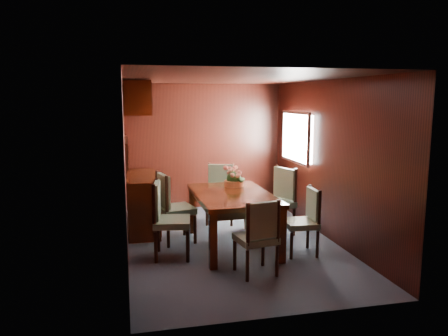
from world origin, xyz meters
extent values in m
plane|color=#3D4754|center=(0.00, 0.00, 0.00)|extent=(4.50, 4.50, 0.00)
cube|color=black|center=(-1.50, 0.00, 1.20)|extent=(0.02, 4.50, 2.40)
cube|color=black|center=(1.50, 0.00, 1.20)|extent=(0.02, 4.50, 2.40)
cube|color=black|center=(0.00, 2.25, 1.20)|extent=(3.00, 0.02, 2.40)
cube|color=black|center=(0.00, -2.25, 1.20)|extent=(3.00, 0.02, 2.40)
cube|color=black|center=(0.00, 0.00, 2.40)|extent=(3.00, 4.50, 0.02)
cube|color=white|center=(1.48, 1.10, 1.45)|extent=(0.14, 1.10, 0.80)
cube|color=#B2B2B7|center=(1.41, 1.10, 1.45)|extent=(0.04, 1.20, 0.90)
cube|color=black|center=(-1.47, 1.00, 1.28)|extent=(0.03, 1.36, 0.41)
cube|color=silver|center=(-1.45, 1.00, 1.28)|extent=(0.01, 1.30, 0.35)
cube|color=black|center=(-1.30, 1.00, 2.13)|extent=(0.40, 1.40, 0.50)
cube|color=black|center=(-1.25, 1.00, 0.45)|extent=(0.48, 1.40, 0.90)
cube|color=black|center=(-0.46, -0.91, 0.36)|extent=(0.10, 0.10, 0.72)
cube|color=black|center=(0.45, -0.89, 0.36)|extent=(0.10, 0.10, 0.72)
cube|color=black|center=(-0.48, 0.63, 0.36)|extent=(0.10, 0.10, 0.72)
cube|color=black|center=(0.43, 0.65, 0.36)|extent=(0.10, 0.10, 0.72)
cube|color=black|center=(-0.02, -0.13, 0.67)|extent=(0.95, 1.57, 0.10)
cube|color=black|center=(-0.02, -0.13, 0.76)|extent=(1.07, 1.69, 0.06)
cylinder|color=black|center=(-1.08, -0.12, 0.21)|extent=(0.05, 0.05, 0.42)
cylinder|color=black|center=(-1.15, -0.55, 0.21)|extent=(0.05, 0.05, 0.42)
cylinder|color=black|center=(-0.68, -0.18, 0.21)|extent=(0.05, 0.05, 0.42)
cylinder|color=black|center=(-0.74, -0.61, 0.21)|extent=(0.05, 0.05, 0.42)
cube|color=slate|center=(-0.91, -0.36, 0.49)|extent=(0.54, 0.56, 0.09)
cylinder|color=black|center=(-1.09, -0.12, 0.77)|extent=(0.05, 0.05, 0.56)
cylinder|color=black|center=(-1.16, -0.55, 0.77)|extent=(0.05, 0.05, 0.56)
cube|color=slate|center=(-1.10, -0.34, 0.79)|extent=(0.13, 0.46, 0.47)
cylinder|color=black|center=(-1.03, 0.43, 0.21)|extent=(0.05, 0.05, 0.42)
cylinder|color=black|center=(-0.93, 0.01, 0.21)|extent=(0.05, 0.05, 0.42)
cylinder|color=black|center=(-0.63, 0.53, 0.21)|extent=(0.05, 0.05, 0.42)
cylinder|color=black|center=(-0.53, 0.11, 0.21)|extent=(0.05, 0.05, 0.42)
cube|color=slate|center=(-0.78, 0.27, 0.49)|extent=(0.58, 0.60, 0.09)
cylinder|color=black|center=(-1.04, 0.43, 0.77)|extent=(0.05, 0.05, 0.57)
cylinder|color=black|center=(-0.94, 0.01, 0.77)|extent=(0.05, 0.05, 0.57)
cube|color=slate|center=(-0.97, 0.23, 0.79)|extent=(0.17, 0.46, 0.48)
cylinder|color=black|center=(0.98, -0.84, 0.19)|extent=(0.04, 0.04, 0.37)
cylinder|color=black|center=(1.01, -0.45, 0.19)|extent=(0.04, 0.04, 0.37)
cylinder|color=black|center=(0.62, -0.81, 0.19)|extent=(0.04, 0.04, 0.37)
cylinder|color=black|center=(0.65, -0.43, 0.19)|extent=(0.04, 0.04, 0.37)
cube|color=slate|center=(0.82, -0.63, 0.43)|extent=(0.45, 0.47, 0.08)
cylinder|color=black|center=(0.99, -0.84, 0.68)|extent=(0.04, 0.04, 0.50)
cylinder|color=black|center=(1.02, -0.45, 0.68)|extent=(0.04, 0.04, 0.50)
cube|color=slate|center=(0.99, -0.64, 0.70)|extent=(0.08, 0.40, 0.42)
cylinder|color=black|center=(1.04, 0.14, 0.21)|extent=(0.05, 0.05, 0.43)
cylinder|color=black|center=(0.88, 0.55, 0.21)|extent=(0.05, 0.05, 0.43)
cylinder|color=black|center=(0.65, -0.01, 0.21)|extent=(0.05, 0.05, 0.43)
cylinder|color=black|center=(0.49, 0.40, 0.21)|extent=(0.05, 0.05, 0.43)
cube|color=slate|center=(0.76, 0.27, 0.49)|extent=(0.63, 0.64, 0.09)
cylinder|color=black|center=(1.05, 0.15, 0.78)|extent=(0.05, 0.05, 0.57)
cylinder|color=black|center=(0.89, 0.55, 0.78)|extent=(0.05, 0.05, 0.57)
cube|color=slate|center=(0.95, 0.34, 0.80)|extent=(0.23, 0.45, 0.48)
cylinder|color=black|center=(-0.15, -1.37, 0.19)|extent=(0.04, 0.04, 0.38)
cylinder|color=black|center=(0.24, -1.31, 0.19)|extent=(0.04, 0.04, 0.38)
cylinder|color=black|center=(-0.21, -1.00, 0.19)|extent=(0.04, 0.04, 0.38)
cylinder|color=black|center=(0.18, -0.94, 0.19)|extent=(0.04, 0.04, 0.38)
cube|color=slate|center=(0.02, -1.16, 0.44)|extent=(0.51, 0.50, 0.08)
cylinder|color=black|center=(-0.15, -1.38, 0.70)|extent=(0.04, 0.04, 0.51)
cylinder|color=black|center=(0.24, -1.32, 0.70)|extent=(0.04, 0.04, 0.51)
cube|color=slate|center=(0.05, -1.33, 0.72)|extent=(0.42, 0.12, 0.43)
cylinder|color=black|center=(0.32, 1.22, 0.20)|extent=(0.05, 0.05, 0.41)
cylinder|color=black|center=(-0.08, 1.35, 0.20)|extent=(0.05, 0.05, 0.41)
cylinder|color=black|center=(0.21, 0.85, 0.20)|extent=(0.05, 0.05, 0.41)
cylinder|color=black|center=(-0.19, 0.97, 0.20)|extent=(0.05, 0.05, 0.41)
cube|color=slate|center=(0.06, 1.10, 0.47)|extent=(0.59, 0.58, 0.08)
cylinder|color=black|center=(0.32, 1.23, 0.74)|extent=(0.05, 0.05, 0.54)
cylinder|color=black|center=(-0.07, 1.36, 0.74)|extent=(0.05, 0.05, 0.54)
cube|color=slate|center=(0.12, 1.27, 0.76)|extent=(0.44, 0.19, 0.46)
cylinder|color=#BB6839|center=(0.12, 0.34, 0.83)|extent=(0.30, 0.30, 0.09)
sphere|color=#254B19|center=(0.12, 0.34, 0.90)|extent=(0.23, 0.23, 0.23)
camera|label=1|loc=(-1.48, -6.04, 2.13)|focal=35.00mm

